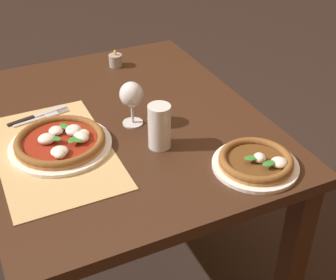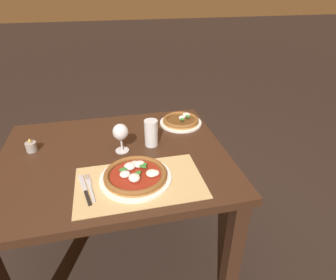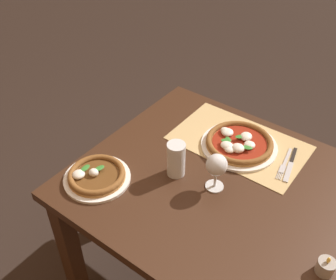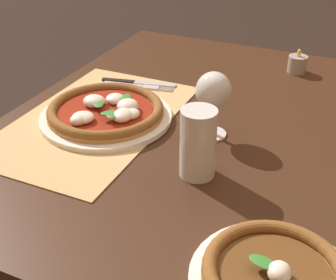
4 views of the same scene
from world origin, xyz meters
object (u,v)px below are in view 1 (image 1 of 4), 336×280
at_px(pizza_far, 256,162).
at_px(fork, 42,118).
at_px(pizza_near, 61,142).
at_px(pint_glass, 159,127).
at_px(wine_glass, 132,96).
at_px(knife, 38,115).
at_px(votive_candle, 116,61).

height_order(pizza_far, fork, pizza_far).
height_order(pizza_near, pint_glass, pint_glass).
bearing_deg(wine_glass, pint_glass, 9.73).
relative_size(wine_glass, knife, 0.73).
distance_m(pizza_far, pint_glass, 0.31).
distance_m(fork, votive_candle, 0.48).
distance_m(pizza_near, fork, 0.20).
height_order(pint_glass, fork, pint_glass).
xyz_separation_m(fork, votive_candle, (-0.30, 0.38, 0.02)).
xyz_separation_m(pizza_far, knife, (-0.57, -0.52, -0.01)).
bearing_deg(votive_candle, wine_glass, -12.87).
relative_size(pizza_far, pint_glass, 1.78).
height_order(wine_glass, votive_candle, wine_glass).
distance_m(pizza_near, votive_candle, 0.62).
bearing_deg(fork, wine_glass, 59.54).
distance_m(wine_glass, knife, 0.35).
distance_m(pizza_near, knife, 0.22).
xyz_separation_m(pizza_near, knife, (-0.22, -0.03, -0.02)).
distance_m(pizza_far, wine_glass, 0.46).
bearing_deg(pint_glass, pizza_near, -113.00).
bearing_deg(wine_glass, pizza_near, -81.19).
bearing_deg(pint_glass, wine_glass, -170.27).
bearing_deg(pizza_far, pint_glass, -136.35).
xyz_separation_m(wine_glass, fork, (-0.16, -0.27, -0.10)).
bearing_deg(pizza_far, fork, -136.66).
height_order(pizza_near, wine_glass, wine_glass).
bearing_deg(pizza_near, votive_candle, 144.04).
height_order(pizza_near, knife, pizza_near).
distance_m(wine_glass, pint_glass, 0.17).
xyz_separation_m(pint_glass, votive_candle, (-0.62, 0.08, -0.05)).
distance_m(pizza_far, votive_candle, 0.85).
height_order(wine_glass, pint_glass, wine_glass).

